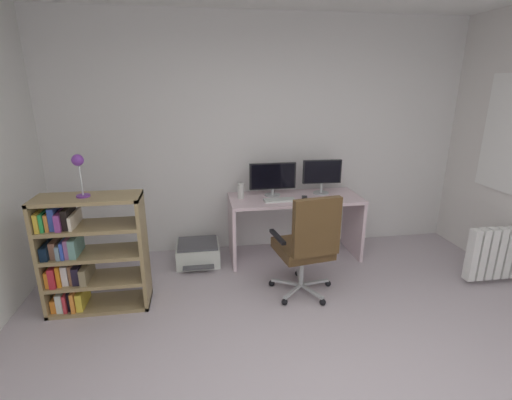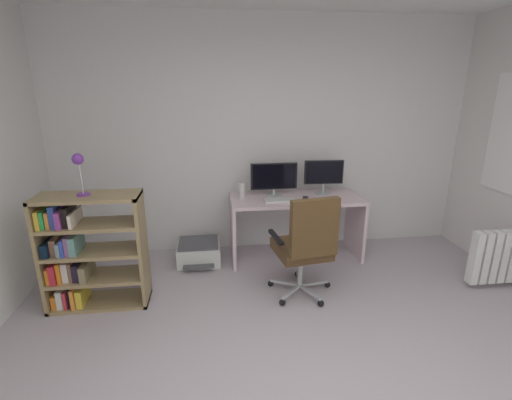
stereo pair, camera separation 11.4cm
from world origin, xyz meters
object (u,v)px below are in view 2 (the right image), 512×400
desk (296,213)px  desk_lamp (79,166)px  monitor_main (274,177)px  monitor_secondary (324,174)px  keyboard (280,200)px  desktop_speaker (242,191)px  bookshelf (84,254)px  printer (199,252)px  computer_mouse (305,199)px  office_chair (306,244)px

desk → desk_lamp: desk_lamp is taller
desk → monitor_main: bearing=158.7°
desk → monitor_secondary: bearing=15.8°
keyboard → desktop_speaker: desktop_speaker is taller
desktop_speaker → bookshelf: 1.71m
keyboard → printer: size_ratio=0.65×
printer → desktop_speaker: bearing=4.6°
desk_lamp → printer: 1.67m
monitor_main → desktop_speaker: 0.40m
computer_mouse → printer: computer_mouse is taller
desktop_speaker → desk_lamp: bearing=-151.2°
office_chair → bookshelf: bearing=175.9°
desk → monitor_main: monitor_main is taller
monitor_main → desktop_speaker: size_ratio=3.12×
monitor_main → desk_lamp: bearing=-155.1°
desk_lamp → printer: size_ratio=0.69×
keyboard → bookshelf: bearing=-163.9°
office_chair → printer: size_ratio=1.99×
keyboard → printer: keyboard is taller
desktop_speaker → office_chair: office_chair is taller
computer_mouse → bookshelf: bookshelf is taller
office_chair → bookshelf: bookshelf is taller
monitor_secondary → bookshelf: (-2.44, -0.83, -0.46)m
monitor_secondary → keyboard: monitor_secondary is taller
monitor_main → monitor_secondary: (0.58, 0.00, 0.02)m
monitor_secondary → computer_mouse: (-0.26, -0.21, -0.22)m
monitor_main → monitor_secondary: monitor_secondary is taller
monitor_main → office_chair: size_ratio=0.51×
desk_lamp → computer_mouse: bearing=16.3°
keyboard → printer: bearing=170.2°
monitor_secondary → office_chair: (-0.44, -0.97, -0.41)m
monitor_main → computer_mouse: size_ratio=5.31×
computer_mouse → office_chair: (-0.18, -0.76, -0.19)m
computer_mouse → printer: 1.35m
bookshelf → computer_mouse: bearing=15.8°
desk → desktop_speaker: (-0.61, 0.05, 0.28)m
computer_mouse → bookshelf: bearing=-148.6°
monitor_main → desk_lamp: desk_lamp is taller
desktop_speaker → monitor_secondary: bearing=2.9°
printer → desk_lamp: bearing=-141.0°
office_chair → desk_lamp: size_ratio=2.88×
bookshelf → printer: (0.99, 0.74, -0.39)m
computer_mouse → desk_lamp: 2.27m
keyboard → bookshelf: bookshelf is taller
desk_lamp → printer: bearing=39.0°
monitor_main → desk_lamp: size_ratio=1.48×
keyboard → desktop_speaker: size_ratio=2.00×
monitor_secondary → desktop_speaker: bearing=-177.1°
keyboard → office_chair: bearing=-84.5°
keyboard → computer_mouse: (0.28, 0.00, 0.01)m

